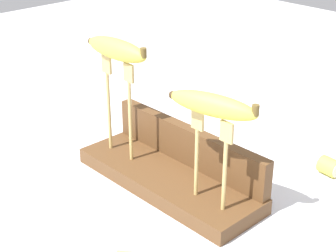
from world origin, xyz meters
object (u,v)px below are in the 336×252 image
Objects in this scene: fork_stand_left at (119,100)px; banana_chunk_near at (330,167)px; fork_stand_right at (211,151)px; banana_raised_left at (117,49)px; banana_raised_right at (213,105)px.

fork_stand_left reaches higher than banana_chunk_near.
fork_stand_left is 1.22× the size of fork_stand_right.
banana_chunk_near is (0.07, 0.29, -0.11)m from fork_stand_right.
fork_stand_left reaches higher than fork_stand_right.
fork_stand_right is 1.03× the size of banana_raised_left.
banana_chunk_near is at bearing 41.97° from fork_stand_left.
banana_chunk_near is (0.32, 0.29, -0.13)m from fork_stand_left.
banana_raised_left is at bearing -180.00° from fork_stand_right.
banana_raised_left is 0.49m from banana_chunk_near.
banana_raised_right is at bearing -166.84° from fork_stand_right.
fork_stand_left is 0.10m from banana_raised_left.
banana_raised_right reaches higher than banana_chunk_near.
banana_chunk_near is at bearing 76.14° from banana_raised_right.
fork_stand_left is 0.26m from banana_raised_right.
banana_raised_left is 0.97× the size of banana_raised_right.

